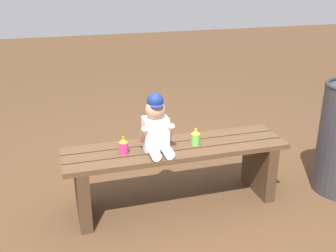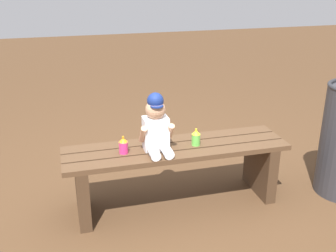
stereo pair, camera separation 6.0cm
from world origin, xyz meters
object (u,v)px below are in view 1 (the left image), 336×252
at_px(park_bench, 176,165).
at_px(child_figure, 156,126).
at_px(sippy_cup_right, 196,137).
at_px(sippy_cup_left, 123,146).

relative_size(park_bench, child_figure, 3.92).
bearing_deg(sippy_cup_right, park_bench, 173.78).
relative_size(child_figure, sippy_cup_right, 3.26).
distance_m(park_bench, child_figure, 0.36).
distance_m(park_bench, sippy_cup_left, 0.43).
bearing_deg(child_figure, park_bench, 6.72).
bearing_deg(park_bench, sippy_cup_left, -177.68).
bearing_deg(sippy_cup_right, sippy_cup_left, 180.00).
height_order(park_bench, sippy_cup_right, sippy_cup_right).
bearing_deg(child_figure, sippy_cup_right, 0.43).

